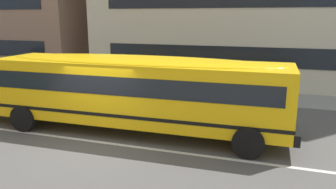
% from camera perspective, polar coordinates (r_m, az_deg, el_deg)
% --- Properties ---
extents(ground_plane, '(400.00, 400.00, 0.00)m').
position_cam_1_polar(ground_plane, '(11.50, -11.90, -8.00)').
color(ground_plane, '#54514F').
extents(sidewalk_far, '(120.00, 3.00, 0.01)m').
position_cam_1_polar(sidewalk_far, '(18.72, 0.70, 0.61)').
color(sidewalk_far, gray).
rests_on(sidewalk_far, ground_plane).
extents(lane_centreline, '(110.00, 0.16, 0.01)m').
position_cam_1_polar(lane_centreline, '(11.50, -11.90, -7.99)').
color(lane_centreline, silver).
rests_on(lane_centreline, ground_plane).
extents(school_bus, '(12.42, 2.94, 2.77)m').
position_cam_1_polar(school_bus, '(11.95, -6.43, 1.25)').
color(school_bus, yellow).
rests_on(school_bus, ground_plane).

